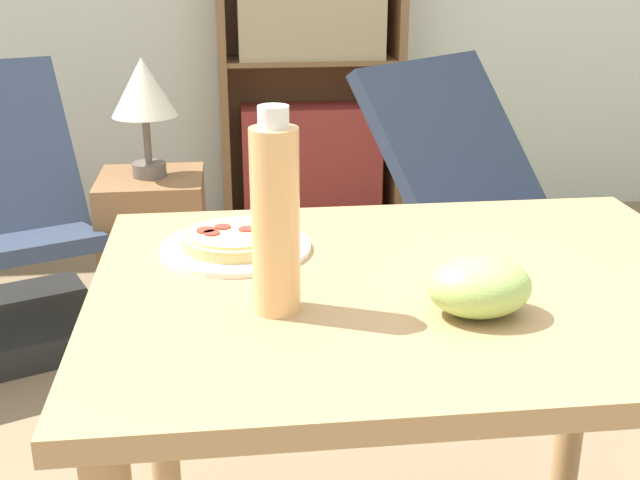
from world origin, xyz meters
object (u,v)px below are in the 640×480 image
drink_bottle (275,218)px  pizza_on_plate (236,242)px  bookshelf (311,76)px  lounge_chair_far (488,243)px  table_lamp (144,93)px  side_table (156,253)px  grape_bunch (481,287)px

drink_bottle → pizza_on_plate: bearing=102.6°
bookshelf → lounge_chair_far: bearing=-65.5°
lounge_chair_far → pizza_on_plate: bearing=-164.5°
pizza_on_plate → bookshelf: (0.37, 2.32, -0.08)m
pizza_on_plate → drink_bottle: size_ratio=0.87×
drink_bottle → table_lamp: size_ratio=0.76×
bookshelf → side_table: size_ratio=2.86×
pizza_on_plate → side_table: (-0.27, 1.31, -0.51)m
grape_bunch → table_lamp: 1.71m
pizza_on_plate → table_lamp: size_ratio=0.66×
lounge_chair_far → table_lamp: bearing=136.6°
drink_bottle → bookshelf: (0.32, 2.56, -0.20)m
side_table → table_lamp: bearing=0.0°
grape_bunch → table_lamp: (-0.60, 1.60, 0.01)m
pizza_on_plate → table_lamp: table_lamp is taller
grape_bunch → pizza_on_plate: bearing=139.1°
pizza_on_plate → lounge_chair_far: 1.58m
bookshelf → pizza_on_plate: bearing=-99.1°
pizza_on_plate → bookshelf: bookshelf is taller
lounge_chair_far → grape_bunch: bearing=-148.5°
grape_bunch → side_table: grape_bunch is taller
lounge_chair_far → drink_bottle: bearing=-158.1°
lounge_chair_far → bookshelf: bearing=75.4°
pizza_on_plate → lounge_chair_far: bearing=54.6°
lounge_chair_far → side_table: 1.14m
table_lamp → bookshelf: bearing=57.7°
bookshelf → table_lamp: size_ratio=3.99×
drink_bottle → table_lamp: bearing=101.7°
drink_bottle → lounge_chair_far: 1.78m
lounge_chair_far → table_lamp: size_ratio=2.63×
drink_bottle → side_table: 1.70m
pizza_on_plate → grape_bunch: (0.34, -0.29, 0.03)m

